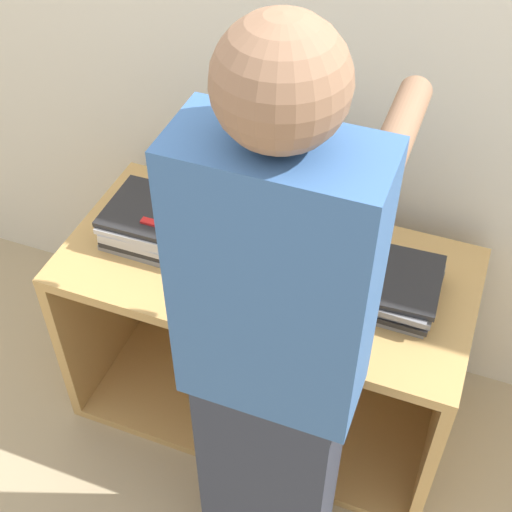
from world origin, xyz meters
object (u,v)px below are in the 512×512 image
at_px(laptop_open, 273,241).
at_px(person, 274,370).
at_px(laptop_stack_left, 161,224).
at_px(laptop_stack_right, 381,283).

xyz_separation_m(laptop_open, person, (0.20, -0.55, 0.13)).
relative_size(laptop_open, person, 0.18).
relative_size(laptop_stack_left, person, 0.19).
distance_m(laptop_stack_left, laptop_stack_right, 0.69).
bearing_deg(laptop_stack_left, person, -42.12).
bearing_deg(laptop_stack_right, laptop_stack_left, -179.72).
distance_m(laptop_stack_right, person, 0.54).
relative_size(laptop_stack_left, laptop_stack_right, 1.01).
distance_m(laptop_open, laptop_stack_left, 0.35).
height_order(laptop_open, laptop_stack_left, laptop_open).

